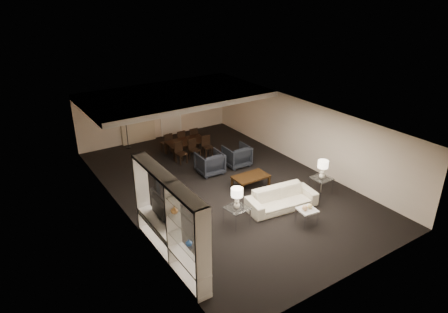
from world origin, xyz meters
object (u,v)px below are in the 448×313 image
Objects in this scene: television at (157,209)px; vase_amber at (174,210)px; pendant_light at (182,106)px; vase_blue at (189,243)px; dining_table at (187,148)px; side_table_right at (321,186)px; chair_fl at (166,143)px; marble_table at (306,217)px; coffee_table at (251,182)px; table_lamp_left at (237,198)px; armchair_left at (210,163)px; chair_fr at (192,137)px; floor_lamp at (126,129)px; chair_nm at (195,150)px; chair_fm at (179,140)px; floor_speaker at (157,191)px; chair_nr at (208,147)px; armchair_right at (237,156)px; table_lamp_right at (323,169)px; side_table_left at (237,216)px; chair_nl at (181,153)px.

vase_amber is at bearing 178.45° from television.
pendant_light is 3.23× the size of vase_blue.
dining_table is at bearing -100.72° from pendant_light.
chair_fl is at bearing 114.96° from side_table_right.
pendant_light reaches higher than marble_table.
coffee_table is 1.94× the size of table_lamp_left.
chair_fr reaches higher than armchair_left.
pendant_light is at bearing 77.10° from table_lamp_left.
pendant_light reaches higher than vase_blue.
marble_table is at bearing -75.12° from floor_lamp.
dining_table is at bearing 97.24° from coffee_table.
chair_nm is 1.30m from chair_fm.
armchair_left is 5.43m from vase_amber.
floor_speaker is at bearing -23.39° from television.
floor_lamp reaches higher than television.
chair_nm is at bearing 75.19° from table_lamp_left.
chair_nm is at bearing 56.78° from vase_amber.
table_lamp_left is at bearing -106.06° from chair_nr.
floor_speaker is 4.21m from chair_nr.
side_table_right is at bearing -93.67° from television.
table_lamp_right reaches higher than armchair_right.
vase_amber reaches higher than armchair_left.
armchair_right is (1.20, 0.00, 0.00)m from armchair_left.
chair_nr is 0.51× the size of floor_lamp.
side_table_left is at bearing -106.06° from chair_nr.
table_lamp_left is 0.74× the size of chair_fl.
chair_fr is at bearing 58.31° from vase_amber.
chair_nm is at bearing 115.01° from table_lamp_right.
chair_fr is at bearing 72.91° from table_lamp_left.
vase_amber reaches higher than chair_fr.
marble_table is (-1.70, -1.10, -0.03)m from side_table_right.
chair_fm is 1.00× the size of chair_fr.
dining_table is at bearing -59.95° from armchair_right.
side_table_right is 0.37× the size of floor_lamp.
side_table_left is 0.72× the size of chair_nm.
dining_table is 0.90m from chair_fr.
floor_speaker reaches higher than side_table_left.
side_table_right is 6.57m from chair_fl.
floor_lamp is at bearing -14.14° from television.
floor_speaker reaches higher than dining_table.
vase_blue is at bearing -148.63° from table_lamp_left.
dining_table is 0.66m from chair_fm.
side_table_right is 6.16m from chair_fr.
armchair_left is 4.33m from floor_lamp.
chair_fl reaches higher than side_table_right.
armchair_right is 2.15m from chair_nl.
vase_amber is at bearing -126.22° from chair_nl.
floor_lamp is (-3.93, 7.29, 0.55)m from side_table_right.
table_lamp_right is 5.76m from dining_table.
pendant_light is 1.52m from chair_fm.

